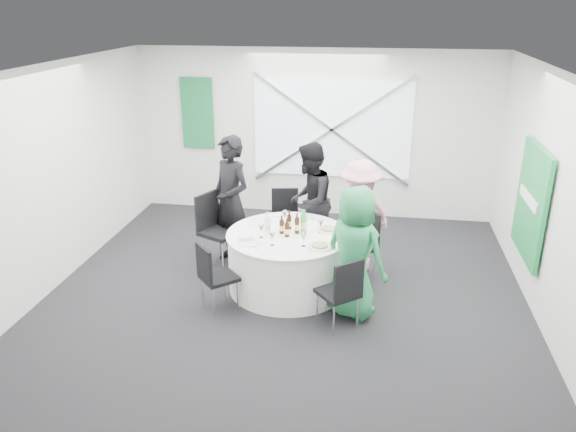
# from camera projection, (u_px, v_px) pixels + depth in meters

# --- Properties ---
(floor) EXTENTS (6.00, 6.00, 0.00)m
(floor) POSITION_uv_depth(u_px,v_px,m) (286.00, 295.00, 7.15)
(floor) COLOR black
(floor) RESTS_ON ground
(ceiling) EXTENTS (6.00, 6.00, 0.00)m
(ceiling) POSITION_uv_depth(u_px,v_px,m) (285.00, 69.00, 6.13)
(ceiling) COLOR white
(ceiling) RESTS_ON wall_back
(wall_back) EXTENTS (6.00, 0.00, 6.00)m
(wall_back) POSITION_uv_depth(u_px,v_px,m) (314.00, 134.00, 9.40)
(wall_back) COLOR silver
(wall_back) RESTS_ON floor
(wall_front) EXTENTS (6.00, 0.00, 6.00)m
(wall_front) POSITION_uv_depth(u_px,v_px,m) (216.00, 328.00, 3.88)
(wall_front) COLOR silver
(wall_front) RESTS_ON floor
(wall_left) EXTENTS (0.00, 6.00, 6.00)m
(wall_left) POSITION_uv_depth(u_px,v_px,m) (51.00, 179.00, 7.08)
(wall_left) COLOR silver
(wall_left) RESTS_ON floor
(wall_right) EXTENTS (0.00, 6.00, 6.00)m
(wall_right) POSITION_uv_depth(u_px,v_px,m) (553.00, 204.00, 6.20)
(wall_right) COLOR silver
(wall_right) RESTS_ON floor
(window_panel) EXTENTS (2.60, 0.03, 1.60)m
(window_panel) POSITION_uv_depth(u_px,v_px,m) (332.00, 129.00, 9.28)
(window_panel) COLOR silver
(window_panel) RESTS_ON wall_back
(window_brace_a) EXTENTS (2.63, 0.05, 1.84)m
(window_brace_a) POSITION_uv_depth(u_px,v_px,m) (332.00, 130.00, 9.25)
(window_brace_a) COLOR silver
(window_brace_a) RESTS_ON window_panel
(window_brace_b) EXTENTS (2.63, 0.05, 1.84)m
(window_brace_b) POSITION_uv_depth(u_px,v_px,m) (332.00, 130.00, 9.25)
(window_brace_b) COLOR silver
(window_brace_b) RESTS_ON window_panel
(green_banner) EXTENTS (0.55, 0.04, 1.20)m
(green_banner) POSITION_uv_depth(u_px,v_px,m) (197.00, 113.00, 9.54)
(green_banner) COLOR #136234
(green_banner) RESTS_ON wall_back
(green_sign) EXTENTS (0.05, 1.20, 1.40)m
(green_sign) POSITION_uv_depth(u_px,v_px,m) (531.00, 203.00, 6.83)
(green_sign) COLOR #18863C
(green_sign) RESTS_ON wall_right
(banquet_table) EXTENTS (1.56, 1.56, 0.76)m
(banquet_table) POSITION_uv_depth(u_px,v_px,m) (288.00, 261.00, 7.19)
(banquet_table) COLOR white
(banquet_table) RESTS_ON floor
(chair_back) EXTENTS (0.48, 0.49, 0.91)m
(chair_back) POSITION_uv_depth(u_px,v_px,m) (285.00, 215.00, 8.30)
(chair_back) COLOR black
(chair_back) RESTS_ON floor
(chair_back_left) EXTENTS (0.63, 0.63, 1.03)m
(chair_back_left) POSITION_uv_depth(u_px,v_px,m) (215.00, 224.00, 7.77)
(chair_back_left) COLOR black
(chair_back_left) RESTS_ON floor
(chair_back_right) EXTENTS (0.58, 0.57, 0.94)m
(chair_back_right) POSITION_uv_depth(u_px,v_px,m) (364.00, 239.00, 7.43)
(chair_back_right) COLOR black
(chair_back_right) RESTS_ON floor
(chair_front_right) EXTENTS (0.57, 0.57, 0.89)m
(chair_front_right) POSITION_uv_depth(u_px,v_px,m) (342.00, 289.00, 6.21)
(chair_front_right) COLOR black
(chair_front_right) RESTS_ON floor
(chair_front_left) EXTENTS (0.55, 0.55, 0.86)m
(chair_front_left) POSITION_uv_depth(u_px,v_px,m) (213.00, 273.00, 6.62)
(chair_front_left) COLOR black
(chair_front_left) RESTS_ON floor
(person_man_back_left) EXTENTS (0.79, 0.75, 1.83)m
(person_man_back_left) POSITION_uv_depth(u_px,v_px,m) (231.00, 201.00, 7.75)
(person_man_back_left) COLOR black
(person_man_back_left) RESTS_ON floor
(person_man_back) EXTENTS (0.56, 0.87, 1.68)m
(person_man_back) POSITION_uv_depth(u_px,v_px,m) (309.00, 201.00, 7.95)
(person_man_back) COLOR black
(person_man_back) RESTS_ON floor
(person_woman_pink) EXTENTS (1.08, 1.00, 1.56)m
(person_woman_pink) POSITION_uv_depth(u_px,v_px,m) (359.00, 216.00, 7.55)
(person_woman_pink) COLOR pink
(person_woman_pink) RESTS_ON floor
(person_woman_green) EXTENTS (0.93, 0.84, 1.60)m
(person_woman_green) POSITION_uv_depth(u_px,v_px,m) (355.00, 253.00, 6.44)
(person_woman_green) COLOR #238249
(person_woman_green) RESTS_ON floor
(plate_back) EXTENTS (0.29, 0.29, 0.01)m
(plate_back) POSITION_uv_depth(u_px,v_px,m) (297.00, 219.00, 7.52)
(plate_back) COLOR white
(plate_back) RESTS_ON banquet_table
(plate_back_left) EXTENTS (0.30, 0.30, 0.01)m
(plate_back_left) POSITION_uv_depth(u_px,v_px,m) (261.00, 223.00, 7.38)
(plate_back_left) COLOR white
(plate_back_left) RESTS_ON banquet_table
(plate_back_right) EXTENTS (0.28, 0.28, 0.04)m
(plate_back_right) POSITION_uv_depth(u_px,v_px,m) (328.00, 229.00, 7.15)
(plate_back_right) COLOR white
(plate_back_right) RESTS_ON banquet_table
(plate_front_right) EXTENTS (0.29, 0.29, 0.04)m
(plate_front_right) POSITION_uv_depth(u_px,v_px,m) (320.00, 246.00, 6.67)
(plate_front_right) COLOR white
(plate_front_right) RESTS_ON banquet_table
(plate_front_left) EXTENTS (0.28, 0.28, 0.01)m
(plate_front_left) POSITION_uv_depth(u_px,v_px,m) (250.00, 242.00, 6.79)
(plate_front_left) COLOR white
(plate_front_left) RESTS_ON banquet_table
(napkin) EXTENTS (0.19, 0.17, 0.05)m
(napkin) POSITION_uv_depth(u_px,v_px,m) (246.00, 238.00, 6.85)
(napkin) COLOR white
(napkin) RESTS_ON plate_front_left
(beer_bottle_a) EXTENTS (0.06, 0.06, 0.24)m
(beer_bottle_a) POSITION_uv_depth(u_px,v_px,m) (282.00, 227.00, 7.04)
(beer_bottle_a) COLOR #331609
(beer_bottle_a) RESTS_ON banquet_table
(beer_bottle_b) EXTENTS (0.06, 0.06, 0.25)m
(beer_bottle_b) POSITION_uv_depth(u_px,v_px,m) (289.00, 222.00, 7.17)
(beer_bottle_b) COLOR #331609
(beer_bottle_b) RESTS_ON banquet_table
(beer_bottle_c) EXTENTS (0.06, 0.06, 0.27)m
(beer_bottle_c) POSITION_uv_depth(u_px,v_px,m) (297.00, 226.00, 7.03)
(beer_bottle_c) COLOR #331609
(beer_bottle_c) RESTS_ON banquet_table
(beer_bottle_d) EXTENTS (0.06, 0.06, 0.24)m
(beer_bottle_d) POSITION_uv_depth(u_px,v_px,m) (287.00, 230.00, 6.94)
(beer_bottle_d) COLOR #331609
(beer_bottle_d) RESTS_ON banquet_table
(green_water_bottle) EXTENTS (0.08, 0.08, 0.31)m
(green_water_bottle) POSITION_uv_depth(u_px,v_px,m) (304.00, 223.00, 7.06)
(green_water_bottle) COLOR green
(green_water_bottle) RESTS_ON banquet_table
(clear_water_bottle) EXTENTS (0.08, 0.08, 0.28)m
(clear_water_bottle) POSITION_uv_depth(u_px,v_px,m) (268.00, 225.00, 7.04)
(clear_water_bottle) COLOR white
(clear_water_bottle) RESTS_ON banquet_table
(wine_glass_a) EXTENTS (0.07, 0.07, 0.17)m
(wine_glass_a) POSITION_uv_depth(u_px,v_px,m) (320.00, 224.00, 7.04)
(wine_glass_a) COLOR white
(wine_glass_a) RESTS_ON banquet_table
(wine_glass_b) EXTENTS (0.07, 0.07, 0.17)m
(wine_glass_b) POSITION_uv_depth(u_px,v_px,m) (304.00, 237.00, 6.65)
(wine_glass_b) COLOR white
(wine_glass_b) RESTS_ON banquet_table
(wine_glass_c) EXTENTS (0.07, 0.07, 0.17)m
(wine_glass_c) POSITION_uv_depth(u_px,v_px,m) (261.00, 228.00, 6.90)
(wine_glass_c) COLOR white
(wine_glass_c) RESTS_ON banquet_table
(wine_glass_d) EXTENTS (0.07, 0.07, 0.17)m
(wine_glass_d) POSITION_uv_depth(u_px,v_px,m) (272.00, 236.00, 6.68)
(wine_glass_d) COLOR white
(wine_glass_d) RESTS_ON banquet_table
(wine_glass_e) EXTENTS (0.07, 0.07, 0.17)m
(wine_glass_e) POSITION_uv_depth(u_px,v_px,m) (285.00, 214.00, 7.34)
(wine_glass_e) COLOR white
(wine_glass_e) RESTS_ON banquet_table
(fork_a) EXTENTS (0.10, 0.13, 0.01)m
(fork_a) POSITION_uv_depth(u_px,v_px,m) (243.00, 237.00, 6.94)
(fork_a) COLOR silver
(fork_a) RESTS_ON banquet_table
(knife_a) EXTENTS (0.11, 0.12, 0.01)m
(knife_a) POSITION_uv_depth(u_px,v_px,m) (256.00, 248.00, 6.65)
(knife_a) COLOR silver
(knife_a) RESTS_ON banquet_table
(fork_b) EXTENTS (0.15, 0.03, 0.01)m
(fork_b) POSITION_uv_depth(u_px,v_px,m) (310.00, 219.00, 7.51)
(fork_b) COLOR silver
(fork_b) RESTS_ON banquet_table
(knife_b) EXTENTS (0.15, 0.03, 0.01)m
(knife_b) POSITION_uv_depth(u_px,v_px,m) (279.00, 217.00, 7.58)
(knife_b) COLOR silver
(knife_b) RESTS_ON banquet_table
(fork_c) EXTENTS (0.10, 0.13, 0.01)m
(fork_c) POSITION_uv_depth(u_px,v_px,m) (312.00, 250.00, 6.59)
(fork_c) COLOR silver
(fork_c) RESTS_ON banquet_table
(knife_c) EXTENTS (0.11, 0.13, 0.01)m
(knife_c) POSITION_uv_depth(u_px,v_px,m) (329.00, 243.00, 6.78)
(knife_c) COLOR silver
(knife_c) RESTS_ON banquet_table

